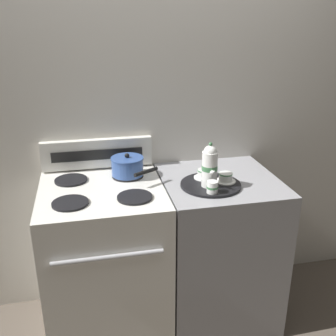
% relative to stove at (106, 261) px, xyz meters
% --- Properties ---
extents(ground_plane, '(6.00, 6.00, 0.00)m').
position_rel_stove_xyz_m(ground_plane, '(0.34, 0.00, -0.47)').
color(ground_plane, brown).
extents(wall_back, '(6.00, 0.05, 2.20)m').
position_rel_stove_xyz_m(wall_back, '(0.34, 0.36, 0.63)').
color(wall_back, beige).
rests_on(wall_back, ground).
extents(stove, '(0.68, 0.70, 0.95)m').
position_rel_stove_xyz_m(stove, '(0.00, 0.00, 0.00)').
color(stove, silver).
rests_on(stove, ground).
extents(control_panel, '(0.67, 0.05, 0.18)m').
position_rel_stove_xyz_m(control_panel, '(0.00, 0.31, 0.57)').
color(control_panel, silver).
rests_on(control_panel, stove).
extents(side_counter, '(0.67, 0.67, 0.94)m').
position_rel_stove_xyz_m(side_counter, '(0.69, 0.00, -0.00)').
color(side_counter, '#939399').
rests_on(side_counter, ground).
extents(saucepan, '(0.25, 0.29, 0.13)m').
position_rel_stove_xyz_m(saucepan, '(0.17, 0.15, 0.53)').
color(saucepan, '#335193').
rests_on(saucepan, stove).
extents(serving_tray, '(0.34, 0.34, 0.01)m').
position_rel_stove_xyz_m(serving_tray, '(0.60, -0.08, 0.47)').
color(serving_tray, black).
rests_on(serving_tray, side_counter).
extents(teapot, '(0.09, 0.14, 0.25)m').
position_rel_stove_xyz_m(teapot, '(0.58, -0.11, 0.60)').
color(teapot, white).
rests_on(teapot, serving_tray).
extents(teacup_left, '(0.12, 0.12, 0.05)m').
position_rel_stove_xyz_m(teacup_left, '(0.59, 0.00, 0.51)').
color(teacup_left, white).
rests_on(teacup_left, serving_tray).
extents(teacup_right, '(0.12, 0.12, 0.05)m').
position_rel_stove_xyz_m(teacup_right, '(0.69, -0.08, 0.51)').
color(teacup_right, white).
rests_on(teacup_right, serving_tray).
extents(creamer_jug, '(0.06, 0.06, 0.06)m').
position_rel_stove_xyz_m(creamer_jug, '(0.57, -0.20, 0.51)').
color(creamer_jug, white).
rests_on(creamer_jug, serving_tray).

